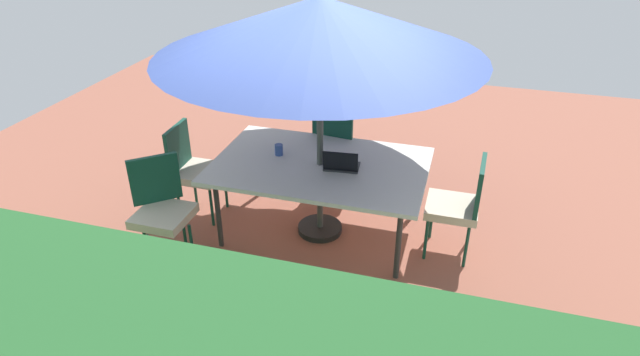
{
  "coord_description": "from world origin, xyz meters",
  "views": [
    {
      "loc": [
        -1.25,
        4.26,
        3.08
      ],
      "look_at": [
        0.0,
        0.0,
        0.61
      ],
      "focal_mm": 30.02,
      "sensor_mm": 36.0,
      "label": 1
    }
  ],
  "objects_px": {
    "chair_northeast": "(161,206)",
    "laptop": "(341,165)",
    "chair_west": "(460,203)",
    "cup": "(279,150)",
    "dining_table": "(320,168)",
    "chair_south": "(337,148)",
    "patio_umbrella": "(320,27)",
    "chair_east": "(194,167)"
  },
  "relations": [
    {
      "from": "dining_table",
      "to": "cup",
      "type": "relative_size",
      "value": 18.51
    },
    {
      "from": "dining_table",
      "to": "chair_northeast",
      "type": "height_order",
      "value": "chair_northeast"
    },
    {
      "from": "chair_west",
      "to": "chair_northeast",
      "type": "xyz_separation_m",
      "value": [
        2.54,
        0.81,
        0.0
      ]
    },
    {
      "from": "laptop",
      "to": "chair_northeast",
      "type": "bearing_deg",
      "value": 21.58
    },
    {
      "from": "chair_northeast",
      "to": "laptop",
      "type": "distance_m",
      "value": 1.66
    },
    {
      "from": "dining_table",
      "to": "cup",
      "type": "bearing_deg",
      "value": -9.24
    },
    {
      "from": "chair_west",
      "to": "laptop",
      "type": "distance_m",
      "value": 1.12
    },
    {
      "from": "patio_umbrella",
      "to": "chair_northeast",
      "type": "relative_size",
      "value": 2.87
    },
    {
      "from": "patio_umbrella",
      "to": "chair_west",
      "type": "bearing_deg",
      "value": -179.43
    },
    {
      "from": "dining_table",
      "to": "chair_northeast",
      "type": "bearing_deg",
      "value": 32.91
    },
    {
      "from": "dining_table",
      "to": "chair_south",
      "type": "height_order",
      "value": "chair_south"
    },
    {
      "from": "patio_umbrella",
      "to": "laptop",
      "type": "bearing_deg",
      "value": 167.78
    },
    {
      "from": "dining_table",
      "to": "chair_west",
      "type": "bearing_deg",
      "value": -179.43
    },
    {
      "from": "laptop",
      "to": "chair_east",
      "type": "bearing_deg",
      "value": -6.19
    },
    {
      "from": "dining_table",
      "to": "chair_south",
      "type": "xyz_separation_m",
      "value": [
        0.04,
        -0.79,
        -0.16
      ]
    },
    {
      "from": "chair_south",
      "to": "chair_northeast",
      "type": "relative_size",
      "value": 1.0
    },
    {
      "from": "cup",
      "to": "chair_west",
      "type": "bearing_deg",
      "value": 178.11
    },
    {
      "from": "patio_umbrella",
      "to": "chair_northeast",
      "type": "xyz_separation_m",
      "value": [
        1.23,
        0.8,
        -1.47
      ]
    },
    {
      "from": "laptop",
      "to": "cup",
      "type": "xyz_separation_m",
      "value": [
        0.65,
        -0.12,
        0.01
      ]
    },
    {
      "from": "dining_table",
      "to": "chair_west",
      "type": "distance_m",
      "value": 1.31
    },
    {
      "from": "chair_east",
      "to": "chair_south",
      "type": "height_order",
      "value": "same"
    },
    {
      "from": "dining_table",
      "to": "chair_south",
      "type": "bearing_deg",
      "value": -87.27
    },
    {
      "from": "chair_south",
      "to": "cup",
      "type": "distance_m",
      "value": 0.86
    },
    {
      "from": "chair_south",
      "to": "chair_west",
      "type": "distance_m",
      "value": 1.55
    },
    {
      "from": "dining_table",
      "to": "cup",
      "type": "distance_m",
      "value": 0.45
    },
    {
      "from": "dining_table",
      "to": "chair_south",
      "type": "distance_m",
      "value": 0.8
    },
    {
      "from": "cup",
      "to": "dining_table",
      "type": "bearing_deg",
      "value": 170.76
    },
    {
      "from": "chair_south",
      "to": "laptop",
      "type": "relative_size",
      "value": 2.86
    },
    {
      "from": "chair_east",
      "to": "cup",
      "type": "bearing_deg",
      "value": -85.28
    },
    {
      "from": "chair_northeast",
      "to": "laptop",
      "type": "bearing_deg",
      "value": -13.65
    },
    {
      "from": "chair_northeast",
      "to": "laptop",
      "type": "xyz_separation_m",
      "value": [
        -1.45,
        -0.75,
        0.25
      ]
    },
    {
      "from": "chair_northeast",
      "to": "cup",
      "type": "height_order",
      "value": "chair_northeast"
    },
    {
      "from": "chair_south",
      "to": "laptop",
      "type": "xyz_separation_m",
      "value": [
        -0.26,
        0.83,
        0.25
      ]
    },
    {
      "from": "patio_umbrella",
      "to": "chair_east",
      "type": "distance_m",
      "value": 1.98
    },
    {
      "from": "laptop",
      "to": "cup",
      "type": "height_order",
      "value": "laptop"
    },
    {
      "from": "chair_south",
      "to": "laptop",
      "type": "distance_m",
      "value": 0.91
    },
    {
      "from": "chair_west",
      "to": "cup",
      "type": "distance_m",
      "value": 1.76
    },
    {
      "from": "chair_south",
      "to": "chair_west",
      "type": "xyz_separation_m",
      "value": [
        -1.34,
        0.77,
        0.0
      ]
    },
    {
      "from": "chair_south",
      "to": "chair_northeast",
      "type": "xyz_separation_m",
      "value": [
        1.2,
        1.58,
        0.0
      ]
    },
    {
      "from": "chair_south",
      "to": "chair_west",
      "type": "relative_size",
      "value": 1.0
    },
    {
      "from": "patio_umbrella",
      "to": "dining_table",
      "type": "bearing_deg",
      "value": 0.0
    },
    {
      "from": "dining_table",
      "to": "chair_northeast",
      "type": "relative_size",
      "value": 2.03
    }
  ]
}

